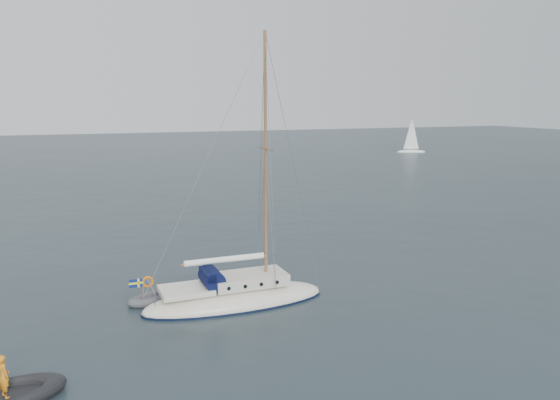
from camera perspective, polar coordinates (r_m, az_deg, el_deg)
name	(u,v)px	position (r m, az deg, el deg)	size (l,w,h in m)	color
ground	(294,286)	(29.67, 1.52, -8.93)	(300.00, 300.00, 0.00)	black
sailboat	(235,284)	(26.86, -4.71, -8.73)	(9.53, 2.85, 13.57)	white
dinghy	(157,298)	(28.05, -12.69, -9.93)	(3.05, 1.38, 0.44)	#535358
distant_yacht_b	(412,136)	(108.85, 13.59, 6.53)	(5.60, 2.98, 7.41)	white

